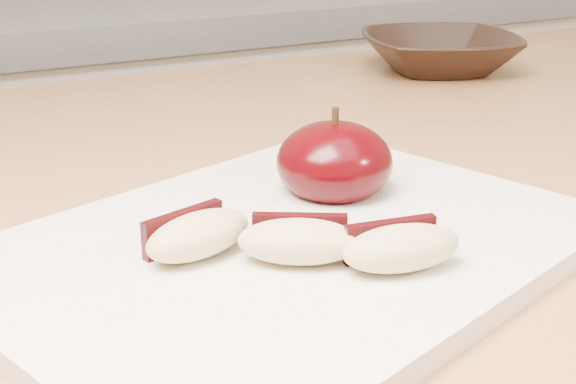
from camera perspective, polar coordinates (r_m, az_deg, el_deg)
name	(u,v)px	position (r m, az deg, el deg)	size (l,w,h in m)	color
back_cabinet	(41,299)	(1.34, -17.18, -7.31)	(2.40, 0.62, 0.94)	silver
cutting_board	(288,248)	(0.42, 0.00, -4.02)	(0.31, 0.23, 0.01)	silver
apple_half	(334,162)	(0.47, 3.31, 2.11)	(0.09, 0.09, 0.06)	black
apple_wedge_a	(197,234)	(0.39, -6.50, -3.01)	(0.06, 0.04, 0.02)	tan
apple_wedge_b	(299,240)	(0.38, 0.79, -3.47)	(0.07, 0.05, 0.02)	tan
apple_wedge_c	(400,247)	(0.38, 7.99, -3.90)	(0.06, 0.04, 0.02)	tan
bowl	(440,53)	(0.86, 10.74, 9.72)	(0.16, 0.16, 0.04)	black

